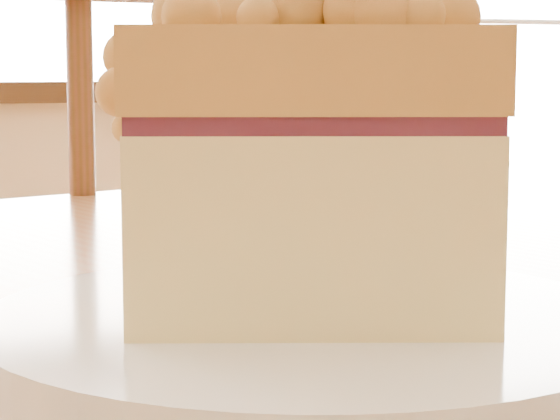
% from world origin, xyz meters
% --- Properties ---
extents(plate, '(0.22, 0.22, 0.02)m').
position_xyz_m(plate, '(-0.13, 0.11, 0.76)').
color(plate, white).
rests_on(plate, cafe_table_main).
extents(cake_slice, '(0.14, 0.12, 0.11)m').
position_xyz_m(cake_slice, '(-0.13, 0.11, 0.82)').
color(cake_slice, '#FFD890').
rests_on(cake_slice, plate).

